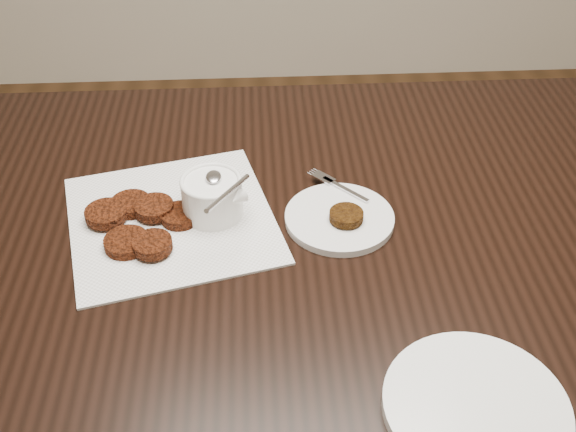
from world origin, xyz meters
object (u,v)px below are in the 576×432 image
object	(u,v)px
table	(342,366)
plate_empty	(476,407)
napkin	(172,219)
sauce_ramekin	(211,180)
plate_with_patty	(340,215)

from	to	relation	value
table	plate_empty	bearing A→B (deg)	-75.17
table	plate_empty	size ratio (longest dim) A/B	6.29
napkin	sauce_ramekin	bearing A→B (deg)	8.31
sauce_ramekin	plate_with_patty	size ratio (longest dim) A/B	0.76
plate_empty	plate_with_patty	bearing A→B (deg)	108.42
table	plate_empty	world-z (taller)	plate_empty
table	napkin	xyz separation A→B (m)	(-0.30, 0.01, 0.38)
table	plate_with_patty	xyz separation A→B (m)	(-0.02, -0.00, 0.39)
napkin	plate_empty	world-z (taller)	plate_empty
table	plate_with_patty	bearing A→B (deg)	-171.66
plate_with_patty	plate_empty	size ratio (longest dim) A/B	0.78
table	plate_with_patty	world-z (taller)	plate_with_patty
table	napkin	distance (m)	0.48
napkin	sauce_ramekin	xyz separation A→B (m)	(0.07, 0.01, 0.07)
plate_empty	sauce_ramekin	bearing A→B (deg)	129.44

